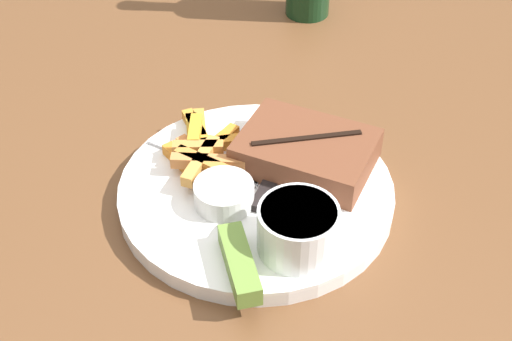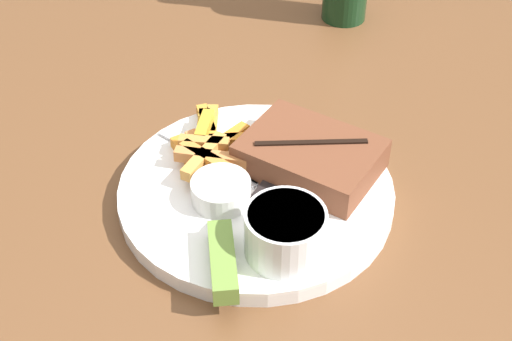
{
  "view_description": "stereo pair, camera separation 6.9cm",
  "coord_description": "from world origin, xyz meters",
  "px_view_note": "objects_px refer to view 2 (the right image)",
  "views": [
    {
      "loc": [
        0.29,
        -0.44,
        1.26
      ],
      "look_at": [
        0.0,
        0.0,
        0.8
      ],
      "focal_mm": 50.0,
      "sensor_mm": 36.0,
      "label": 1
    },
    {
      "loc": [
        0.34,
        -0.4,
        1.26
      ],
      "look_at": [
        0.0,
        0.0,
        0.8
      ],
      "focal_mm": 50.0,
      "sensor_mm": 36.0,
      "label": 2
    }
  ],
  "objects_px": {
    "pickle_spear": "(223,261)",
    "fork_utensil": "(202,155)",
    "steak_portion": "(310,156)",
    "coleslaw_cup": "(285,230)",
    "dinner_plate": "(256,192)",
    "dipping_sauce_cup": "(221,190)",
    "knife_utensil": "(282,171)"
  },
  "relations": [
    {
      "from": "dinner_plate",
      "to": "pickle_spear",
      "type": "bearing_deg",
      "value": -64.17
    },
    {
      "from": "fork_utensil",
      "to": "dinner_plate",
      "type": "bearing_deg",
      "value": 0.0
    },
    {
      "from": "steak_portion",
      "to": "dipping_sauce_cup",
      "type": "distance_m",
      "value": 0.1
    },
    {
      "from": "dinner_plate",
      "to": "knife_utensil",
      "type": "bearing_deg",
      "value": 77.26
    },
    {
      "from": "dipping_sauce_cup",
      "to": "pickle_spear",
      "type": "xyz_separation_m",
      "value": [
        0.06,
        -0.06,
        -0.0
      ]
    },
    {
      "from": "dipping_sauce_cup",
      "to": "dinner_plate",
      "type": "bearing_deg",
      "value": 71.74
    },
    {
      "from": "pickle_spear",
      "to": "dipping_sauce_cup",
      "type": "bearing_deg",
      "value": 133.83
    },
    {
      "from": "pickle_spear",
      "to": "steak_portion",
      "type": "bearing_deg",
      "value": 98.91
    },
    {
      "from": "dipping_sauce_cup",
      "to": "pickle_spear",
      "type": "distance_m",
      "value": 0.09
    },
    {
      "from": "dinner_plate",
      "to": "dipping_sauce_cup",
      "type": "relative_size",
      "value": 4.72
    },
    {
      "from": "dinner_plate",
      "to": "pickle_spear",
      "type": "height_order",
      "value": "pickle_spear"
    },
    {
      "from": "dinner_plate",
      "to": "steak_portion",
      "type": "bearing_deg",
      "value": 66.34
    },
    {
      "from": "steak_portion",
      "to": "pickle_spear",
      "type": "distance_m",
      "value": 0.16
    },
    {
      "from": "dipping_sauce_cup",
      "to": "pickle_spear",
      "type": "relative_size",
      "value": 0.78
    },
    {
      "from": "pickle_spear",
      "to": "fork_utensil",
      "type": "bearing_deg",
      "value": 140.71
    },
    {
      "from": "dinner_plate",
      "to": "pickle_spear",
      "type": "xyz_separation_m",
      "value": [
        0.05,
        -0.1,
        0.02
      ]
    },
    {
      "from": "dinner_plate",
      "to": "steak_portion",
      "type": "distance_m",
      "value": 0.07
    },
    {
      "from": "dinner_plate",
      "to": "dipping_sauce_cup",
      "type": "xyz_separation_m",
      "value": [
        -0.01,
        -0.04,
        0.02
      ]
    },
    {
      "from": "knife_utensil",
      "to": "steak_portion",
      "type": "bearing_deg",
      "value": -48.7
    },
    {
      "from": "pickle_spear",
      "to": "dinner_plate",
      "type": "bearing_deg",
      "value": 115.83
    },
    {
      "from": "dipping_sauce_cup",
      "to": "pickle_spear",
      "type": "bearing_deg",
      "value": -46.17
    },
    {
      "from": "pickle_spear",
      "to": "fork_utensil",
      "type": "relative_size",
      "value": 0.56
    },
    {
      "from": "steak_portion",
      "to": "pickle_spear",
      "type": "relative_size",
      "value": 1.94
    },
    {
      "from": "pickle_spear",
      "to": "fork_utensil",
      "type": "height_order",
      "value": "pickle_spear"
    },
    {
      "from": "dinner_plate",
      "to": "fork_utensil",
      "type": "bearing_deg",
      "value": -177.87
    },
    {
      "from": "steak_portion",
      "to": "coleslaw_cup",
      "type": "relative_size",
      "value": 1.99
    },
    {
      "from": "coleslaw_cup",
      "to": "dipping_sauce_cup",
      "type": "distance_m",
      "value": 0.09
    },
    {
      "from": "dinner_plate",
      "to": "coleslaw_cup",
      "type": "xyz_separation_m",
      "value": [
        0.08,
        -0.05,
        0.04
      ]
    },
    {
      "from": "dinner_plate",
      "to": "knife_utensil",
      "type": "xyz_separation_m",
      "value": [
        0.01,
        0.03,
        0.01
      ]
    },
    {
      "from": "dinner_plate",
      "to": "coleslaw_cup",
      "type": "height_order",
      "value": "coleslaw_cup"
    },
    {
      "from": "pickle_spear",
      "to": "knife_utensil",
      "type": "height_order",
      "value": "pickle_spear"
    },
    {
      "from": "steak_portion",
      "to": "dipping_sauce_cup",
      "type": "bearing_deg",
      "value": -111.54
    }
  ]
}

